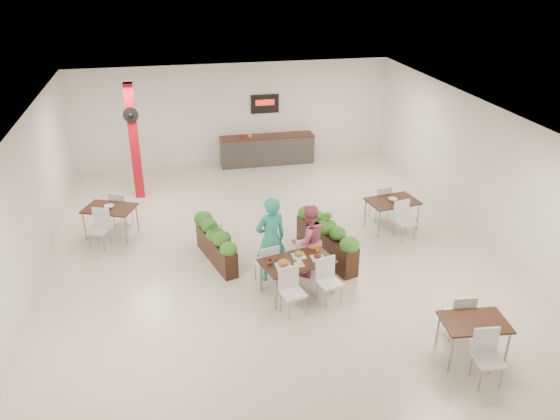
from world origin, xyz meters
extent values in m
plane|color=beige|center=(0.00, 0.00, 0.00)|extent=(12.00, 12.00, 0.00)
cube|color=white|center=(0.00, 6.00, 1.60)|extent=(10.00, 0.10, 3.20)
cube|color=white|center=(0.00, -6.00, 1.60)|extent=(10.00, 0.10, 3.20)
cube|color=white|center=(-5.00, 0.00, 1.60)|extent=(0.10, 12.00, 3.20)
cube|color=white|center=(5.00, 0.00, 1.60)|extent=(0.10, 12.00, 3.20)
cube|color=white|center=(0.00, 0.00, 3.20)|extent=(10.00, 12.00, 0.04)
cube|color=#A90B18|center=(-3.00, 3.80, 1.60)|extent=(0.25, 0.25, 3.20)
cylinder|color=black|center=(-3.00, 3.62, 2.40)|extent=(0.40, 0.06, 0.40)
sphere|color=black|center=(-3.00, 3.58, 2.40)|extent=(0.12, 0.12, 0.12)
cube|color=#322F2C|center=(1.00, 5.65, 0.45)|extent=(3.00, 0.60, 0.90)
cube|color=#321910|center=(1.00, 5.65, 0.92)|extent=(3.00, 0.62, 0.04)
cube|color=black|center=(1.00, 5.96, 1.90)|extent=(0.90, 0.04, 0.60)
cube|color=red|center=(1.00, 5.93, 1.95)|extent=(0.60, 0.02, 0.18)
imported|color=maroon|center=(0.20, 5.65, 1.04)|extent=(0.09, 0.09, 0.19)
imported|color=gold|center=(0.45, 5.65, 1.02)|extent=(0.13, 0.13, 0.17)
cube|color=#321910|center=(0.18, -1.82, 0.73)|extent=(1.55, 1.12, 0.04)
cylinder|color=gray|center=(-0.36, -2.30, 0.35)|extent=(0.04, 0.04, 0.71)
cylinder|color=gray|center=(0.88, -1.99, 0.35)|extent=(0.04, 0.04, 0.71)
cylinder|color=gray|center=(-0.53, -1.65, 0.35)|extent=(0.04, 0.04, 0.71)
cylinder|color=gray|center=(0.71, -1.33, 0.35)|extent=(0.04, 0.04, 0.71)
cube|color=white|center=(-0.36, -1.33, 0.45)|extent=(0.51, 0.51, 0.05)
cube|color=white|center=(-0.31, -1.52, 0.70)|extent=(0.42, 0.14, 0.45)
cylinder|color=gray|center=(-0.24, -1.13, 0.21)|extent=(0.02, 0.02, 0.43)
cylinder|color=gray|center=(-0.57, -1.21, 0.21)|extent=(0.02, 0.02, 0.43)
cylinder|color=gray|center=(-0.15, -1.46, 0.21)|extent=(0.02, 0.02, 0.43)
cylinder|color=gray|center=(-0.48, -1.54, 0.21)|extent=(0.02, 0.02, 0.43)
cube|color=white|center=(0.41, -1.14, 0.45)|extent=(0.51, 0.51, 0.05)
cube|color=white|center=(0.46, -1.32, 0.70)|extent=(0.42, 0.14, 0.45)
cylinder|color=gray|center=(0.54, -0.93, 0.21)|extent=(0.02, 0.02, 0.43)
cylinder|color=gray|center=(0.21, -1.01, 0.21)|extent=(0.02, 0.02, 0.43)
cylinder|color=gray|center=(0.62, -1.26, 0.21)|extent=(0.02, 0.02, 0.43)
cylinder|color=gray|center=(0.29, -1.34, 0.21)|extent=(0.02, 0.02, 0.43)
cube|color=white|center=(-0.06, -2.50, 0.45)|extent=(0.51, 0.51, 0.05)
cube|color=white|center=(-0.11, -2.31, 0.70)|extent=(0.42, 0.14, 0.45)
cylinder|color=gray|center=(-0.19, -2.70, 0.21)|extent=(0.02, 0.02, 0.43)
cylinder|color=gray|center=(0.14, -2.62, 0.21)|extent=(0.02, 0.02, 0.43)
cylinder|color=gray|center=(-0.27, -2.37, 0.21)|extent=(0.02, 0.02, 0.43)
cylinder|color=gray|center=(0.06, -2.29, 0.21)|extent=(0.02, 0.02, 0.43)
cube|color=white|center=(0.71, -2.30, 0.45)|extent=(0.51, 0.51, 0.05)
cube|color=white|center=(0.66, -2.11, 0.70)|extent=(0.42, 0.14, 0.45)
cylinder|color=gray|center=(0.59, -2.50, 0.21)|extent=(0.02, 0.02, 0.43)
cylinder|color=gray|center=(0.92, -2.42, 0.21)|extent=(0.02, 0.02, 0.43)
cylinder|color=gray|center=(0.51, -2.18, 0.21)|extent=(0.02, 0.02, 0.43)
cylinder|color=gray|center=(0.83, -2.09, 0.21)|extent=(0.02, 0.02, 0.43)
cube|color=white|center=(-0.14, -2.00, 0.76)|extent=(0.37, 0.37, 0.01)
ellipsoid|color=#9E5927|center=(-0.14, -2.00, 0.83)|extent=(0.22, 0.22, 0.13)
cube|color=white|center=(0.24, -1.67, 0.76)|extent=(0.32, 0.32, 0.01)
ellipsoid|color=orange|center=(0.24, -1.67, 0.82)|extent=(0.18, 0.18, 0.11)
cube|color=white|center=(0.59, -1.83, 0.76)|extent=(0.32, 0.32, 0.01)
ellipsoid|color=#46190E|center=(0.59, -1.83, 0.81)|extent=(0.16, 0.16, 0.10)
cube|color=white|center=(0.17, -2.00, 0.76)|extent=(0.22, 0.22, 0.01)
ellipsoid|color=white|center=(0.17, -2.00, 0.80)|extent=(0.12, 0.12, 0.07)
cylinder|color=gold|center=(0.67, -1.53, 0.82)|extent=(0.07, 0.07, 0.15)
imported|color=brown|center=(-0.38, -1.86, 0.80)|extent=(0.12, 0.12, 0.10)
imported|color=teal|center=(-0.22, -1.17, 0.93)|extent=(0.76, 0.60, 1.85)
imported|color=#CF5C78|center=(0.58, -1.17, 0.80)|extent=(0.90, 0.78, 1.60)
cube|color=black|center=(-1.27, -0.23, 0.30)|extent=(0.76, 1.79, 0.59)
ellipsoid|color=#285F1B|center=(-1.08, -0.94, 0.71)|extent=(0.40, 0.40, 0.32)
ellipsoid|color=#285F1B|center=(-1.17, -0.59, 0.71)|extent=(0.40, 0.40, 0.32)
ellipsoid|color=#285F1B|center=(-1.27, -0.23, 0.71)|extent=(0.40, 0.40, 0.32)
ellipsoid|color=#285F1B|center=(-1.37, 0.12, 0.71)|extent=(0.40, 0.40, 0.32)
ellipsoid|color=#285F1B|center=(-1.47, 0.48, 0.71)|extent=(0.40, 0.40, 0.32)
imported|color=#285F1B|center=(-1.27, -0.23, 0.78)|extent=(0.35, 0.30, 0.38)
cube|color=black|center=(1.14, -0.60, 0.34)|extent=(0.91, 2.04, 0.68)
ellipsoid|color=#285F1B|center=(1.39, -1.43, 0.80)|extent=(0.40, 0.40, 0.32)
ellipsoid|color=#285F1B|center=(1.27, -1.02, 0.80)|extent=(0.40, 0.40, 0.32)
ellipsoid|color=#285F1B|center=(1.14, -0.60, 0.80)|extent=(0.40, 0.40, 0.32)
ellipsoid|color=#285F1B|center=(1.02, -0.19, 0.80)|extent=(0.40, 0.40, 0.32)
ellipsoid|color=#285F1B|center=(0.89, 0.22, 0.80)|extent=(0.40, 0.40, 0.32)
imported|color=#285F1B|center=(1.14, -0.60, 0.89)|extent=(0.25, 0.25, 0.44)
cube|color=#321910|center=(-3.61, 1.51, 0.73)|extent=(1.37, 1.16, 0.04)
cylinder|color=gray|center=(-4.22, 1.41, 0.35)|extent=(0.04, 0.04, 0.71)
cylinder|color=gray|center=(-3.26, 1.01, 0.35)|extent=(0.04, 0.04, 0.71)
cylinder|color=gray|center=(-3.97, 2.01, 0.35)|extent=(0.04, 0.04, 0.71)
cylinder|color=gray|center=(-3.01, 1.61, 0.35)|extent=(0.04, 0.04, 0.71)
cube|color=white|center=(-3.38, 2.06, 0.45)|extent=(0.55, 0.55, 0.05)
cube|color=white|center=(-3.46, 1.89, 0.70)|extent=(0.40, 0.20, 0.45)
cylinder|color=gray|center=(-3.16, 2.15, 0.21)|extent=(0.02, 0.02, 0.43)
cylinder|color=gray|center=(-3.47, 2.28, 0.21)|extent=(0.02, 0.02, 0.43)
cylinder|color=gray|center=(-3.29, 1.84, 0.21)|extent=(0.02, 0.02, 0.43)
cylinder|color=gray|center=(-3.61, 1.97, 0.21)|extent=(0.02, 0.02, 0.43)
cube|color=white|center=(-3.85, 0.96, 0.45)|extent=(0.55, 0.55, 0.05)
cube|color=white|center=(-3.77, 1.13, 0.70)|extent=(0.40, 0.20, 0.45)
cylinder|color=gray|center=(-4.07, 0.86, 0.21)|extent=(0.02, 0.02, 0.43)
cylinder|color=gray|center=(-3.76, 0.73, 0.21)|extent=(0.02, 0.02, 0.43)
cylinder|color=gray|center=(-3.94, 1.18, 0.21)|extent=(0.02, 0.02, 0.43)
cylinder|color=gray|center=(-3.62, 1.05, 0.21)|extent=(0.02, 0.02, 0.43)
imported|color=white|center=(-3.61, 1.51, 0.78)|extent=(0.22, 0.22, 0.05)
cube|color=#321910|center=(3.14, 0.49, 0.73)|extent=(1.31, 0.97, 0.04)
cylinder|color=gray|center=(2.66, 0.07, 0.35)|extent=(0.04, 0.04, 0.71)
cylinder|color=gray|center=(3.73, 0.23, 0.35)|extent=(0.04, 0.04, 0.71)
cylinder|color=gray|center=(2.56, 0.75, 0.35)|extent=(0.04, 0.04, 0.71)
cylinder|color=gray|center=(3.63, 0.90, 0.35)|extent=(0.04, 0.04, 0.71)
cube|color=white|center=(3.06, 1.08, 0.45)|extent=(0.48, 0.48, 0.05)
cube|color=white|center=(3.08, 0.89, 0.70)|extent=(0.42, 0.10, 0.45)
cylinder|color=gray|center=(3.20, 1.27, 0.21)|extent=(0.02, 0.02, 0.43)
cylinder|color=gray|center=(2.86, 1.23, 0.21)|extent=(0.02, 0.02, 0.43)
cylinder|color=gray|center=(3.25, 0.94, 0.21)|extent=(0.02, 0.02, 0.43)
cylinder|color=gray|center=(2.91, 0.89, 0.21)|extent=(0.02, 0.02, 0.43)
cube|color=white|center=(3.23, -0.11, 0.45)|extent=(0.48, 0.48, 0.05)
cube|color=white|center=(3.20, 0.08, 0.70)|extent=(0.42, 0.10, 0.45)
cylinder|color=gray|center=(3.09, -0.30, 0.21)|extent=(0.02, 0.02, 0.43)
cylinder|color=gray|center=(3.42, -0.25, 0.21)|extent=(0.02, 0.02, 0.43)
cylinder|color=gray|center=(3.04, 0.04, 0.21)|extent=(0.02, 0.02, 0.43)
cylinder|color=gray|center=(3.37, 0.09, 0.21)|extent=(0.02, 0.02, 0.43)
imported|color=white|center=(3.14, 0.49, 0.78)|extent=(0.22, 0.22, 0.05)
cube|color=#321910|center=(2.57, -4.33, 0.73)|extent=(1.14, 0.82, 0.04)
cylinder|color=gray|center=(2.07, -4.58, 0.35)|extent=(0.04, 0.04, 0.71)
cylinder|color=gray|center=(3.02, -4.68, 0.35)|extent=(0.04, 0.04, 0.71)
cylinder|color=gray|center=(2.13, -3.99, 0.35)|extent=(0.04, 0.04, 0.71)
cylinder|color=gray|center=(3.08, -4.09, 0.35)|extent=(0.04, 0.04, 0.71)
cube|color=white|center=(2.64, -3.74, 0.45)|extent=(0.46, 0.46, 0.05)
cube|color=white|center=(2.62, -3.93, 0.70)|extent=(0.42, 0.08, 0.45)
cylinder|color=gray|center=(2.82, -3.59, 0.21)|extent=(0.02, 0.02, 0.43)
cylinder|color=gray|center=(2.49, -3.55, 0.21)|extent=(0.02, 0.02, 0.43)
cylinder|color=gray|center=(2.79, -3.92, 0.21)|extent=(0.02, 0.02, 0.43)
cylinder|color=gray|center=(2.45, -3.89, 0.21)|extent=(0.02, 0.02, 0.43)
cube|color=white|center=(2.51, -4.93, 0.45)|extent=(0.46, 0.46, 0.05)
cube|color=white|center=(2.53, -4.74, 0.70)|extent=(0.42, 0.08, 0.45)
cylinder|color=gray|center=(2.33, -5.08, 0.21)|extent=(0.02, 0.02, 0.43)
cylinder|color=gray|center=(2.66, -5.12, 0.21)|extent=(0.02, 0.02, 0.43)
cylinder|color=gray|center=(2.36, -4.74, 0.21)|extent=(0.02, 0.02, 0.43)
cylinder|color=gray|center=(2.70, -4.78, 0.21)|extent=(0.02, 0.02, 0.43)
camera|label=1|loc=(-2.09, -10.83, 6.23)|focal=35.00mm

